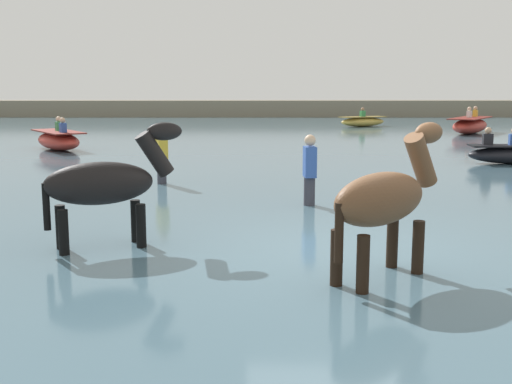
# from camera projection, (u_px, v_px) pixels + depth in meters

# --- Properties ---
(ground_plane) EXTENTS (120.00, 120.00, 0.00)m
(ground_plane) POSITION_uv_depth(u_px,v_px,m) (343.00, 279.00, 8.16)
(ground_plane) COLOR gray
(water_surface) EXTENTS (90.00, 90.00, 0.37)m
(water_surface) POSITION_uv_depth(u_px,v_px,m) (296.00, 167.00, 17.99)
(water_surface) COLOR #476675
(water_surface) RESTS_ON ground
(horse_lead_black) EXTENTS (1.80, 1.01, 1.99)m
(horse_lead_black) POSITION_uv_depth(u_px,v_px,m) (107.00, 187.00, 8.18)
(horse_lead_black) COLOR black
(horse_lead_black) RESTS_ON ground
(horse_trailing_bay) EXTENTS (1.60, 1.53, 2.06)m
(horse_trailing_bay) POSITION_uv_depth(u_px,v_px,m) (386.00, 203.00, 6.85)
(horse_trailing_bay) COLOR brown
(horse_trailing_bay) RESTS_ON ground
(boat_mid_outer) EXTENTS (2.97, 3.72, 1.19)m
(boat_mid_outer) POSITION_uv_depth(u_px,v_px,m) (471.00, 125.00, 28.36)
(boat_mid_outer) COLOR #BC382D
(boat_mid_outer) RESTS_ON water_surface
(boat_distant_west) EXTENTS (2.74, 1.90, 1.00)m
(boat_distant_west) POSITION_uv_depth(u_px,v_px,m) (364.00, 121.00, 33.36)
(boat_distant_west) COLOR gold
(boat_distant_west) RESTS_ON water_surface
(boat_far_inshore) EXTENTS (2.52, 3.01, 1.11)m
(boat_far_inshore) POSITION_uv_depth(u_px,v_px,m) (60.00, 140.00, 21.09)
(boat_far_inshore) COLOR #BC382D
(boat_far_inshore) RESTS_ON water_surface
(person_onlooker_right) EXTENTS (0.23, 0.34, 1.63)m
(person_onlooker_right) POSITION_uv_depth(u_px,v_px,m) (311.00, 178.00, 11.17)
(person_onlooker_right) COLOR #383842
(person_onlooker_right) RESTS_ON ground
(person_wading_mid) EXTENTS (0.33, 0.38, 1.63)m
(person_wading_mid) POSITION_uv_depth(u_px,v_px,m) (163.00, 161.00, 13.67)
(person_wading_mid) COLOR #383842
(person_wading_mid) RESTS_ON ground
(far_shoreline) EXTENTS (80.00, 2.40, 1.50)m
(far_shoreline) POSITION_uv_depth(u_px,v_px,m) (273.00, 111.00, 44.55)
(far_shoreline) COLOR gray
(far_shoreline) RESTS_ON ground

